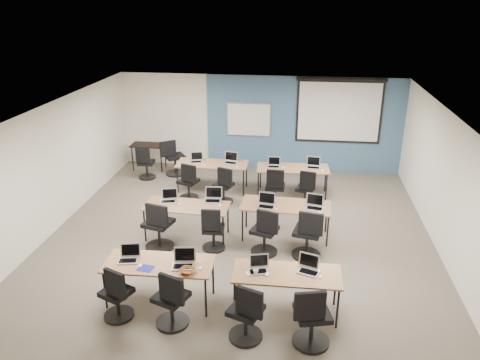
# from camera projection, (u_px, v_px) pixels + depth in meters

# --- Properties ---
(floor) EXTENTS (8.00, 9.00, 0.02)m
(floor) POSITION_uv_depth(u_px,v_px,m) (238.00, 241.00, 9.71)
(floor) COLOR #6B6354
(floor) RESTS_ON ground
(ceiling) EXTENTS (8.00, 9.00, 0.02)m
(ceiling) POSITION_uv_depth(u_px,v_px,m) (238.00, 114.00, 8.71)
(ceiling) COLOR white
(ceiling) RESTS_ON ground
(wall_back) EXTENTS (8.00, 0.04, 2.70)m
(wall_back) POSITION_uv_depth(u_px,v_px,m) (259.00, 123.00, 13.35)
(wall_back) COLOR beige
(wall_back) RESTS_ON ground
(wall_front) EXTENTS (8.00, 0.04, 2.70)m
(wall_front) POSITION_uv_depth(u_px,v_px,m) (182.00, 334.00, 5.07)
(wall_front) COLOR beige
(wall_front) RESTS_ON ground
(wall_left) EXTENTS (0.04, 9.00, 2.70)m
(wall_left) POSITION_uv_depth(u_px,v_px,m) (47.00, 172.00, 9.70)
(wall_left) COLOR beige
(wall_left) RESTS_ON ground
(wall_right) EXTENTS (0.04, 9.00, 2.70)m
(wall_right) POSITION_uv_depth(u_px,v_px,m) (450.00, 192.00, 8.72)
(wall_right) COLOR beige
(wall_right) RESTS_ON ground
(blue_accent_panel) EXTENTS (5.50, 0.04, 2.70)m
(blue_accent_panel) POSITION_uv_depth(u_px,v_px,m) (303.00, 125.00, 13.17)
(blue_accent_panel) COLOR #3D5977
(blue_accent_panel) RESTS_ON wall_back
(whiteboard) EXTENTS (1.28, 0.03, 0.98)m
(whiteboard) POSITION_uv_depth(u_px,v_px,m) (249.00, 120.00, 13.28)
(whiteboard) COLOR #969EAC
(whiteboard) RESTS_ON wall_back
(projector_screen) EXTENTS (2.40, 0.10, 1.82)m
(projector_screen) POSITION_uv_depth(u_px,v_px,m) (339.00, 107.00, 12.80)
(projector_screen) COLOR black
(projector_screen) RESTS_ON wall_back
(training_table_front_left) EXTENTS (1.78, 0.74, 0.73)m
(training_table_front_left) POSITION_uv_depth(u_px,v_px,m) (159.00, 265.00, 7.59)
(training_table_front_left) COLOR brown
(training_table_front_left) RESTS_ON floor
(training_table_front_right) EXTENTS (1.69, 0.71, 0.73)m
(training_table_front_right) POSITION_uv_depth(u_px,v_px,m) (287.00, 276.00, 7.31)
(training_table_front_right) COLOR #965F3A
(training_table_front_right) RESTS_ON floor
(training_table_mid_left) EXTENTS (1.75, 0.73, 0.73)m
(training_table_mid_left) POSITION_uv_depth(u_px,v_px,m) (186.00, 207.00, 9.65)
(training_table_mid_left) COLOR olive
(training_table_mid_left) RESTS_ON floor
(training_table_mid_right) EXTENTS (1.85, 0.77, 0.73)m
(training_table_mid_right) POSITION_uv_depth(u_px,v_px,m) (286.00, 207.00, 9.66)
(training_table_mid_right) COLOR brown
(training_table_mid_right) RESTS_ON floor
(training_table_back_left) EXTENTS (1.82, 0.76, 0.73)m
(training_table_back_left) POSITION_uv_depth(u_px,v_px,m) (212.00, 165.00, 12.03)
(training_table_back_left) COLOR olive
(training_table_back_left) RESTS_ON floor
(training_table_back_right) EXTENTS (1.79, 0.75, 0.73)m
(training_table_back_right) POSITION_uv_depth(u_px,v_px,m) (293.00, 169.00, 11.72)
(training_table_back_right) COLOR #A57B47
(training_table_back_right) RESTS_ON floor
(laptop_0) EXTENTS (0.32, 0.28, 0.25)m
(laptop_0) POSITION_uv_depth(u_px,v_px,m) (129.00, 256.00, 7.64)
(laptop_0) COLOR #B3B3B9
(laptop_0) RESTS_ON training_table_front_left
(mouse_0) EXTENTS (0.06, 0.10, 0.03)m
(mouse_0) POSITION_uv_depth(u_px,v_px,m) (140.00, 266.00, 7.47)
(mouse_0) COLOR white
(mouse_0) RESTS_ON training_table_front_left
(task_chair_0) EXTENTS (0.50, 0.47, 0.96)m
(task_chair_0) POSITION_uv_depth(u_px,v_px,m) (117.00, 298.00, 7.26)
(task_chair_0) COLOR black
(task_chair_0) RESTS_ON floor
(laptop_1) EXTENTS (0.35, 0.30, 0.27)m
(laptop_1) POSITION_uv_depth(u_px,v_px,m) (184.00, 262.00, 7.49)
(laptop_1) COLOR silver
(laptop_1) RESTS_ON training_table_front_left
(mouse_1) EXTENTS (0.08, 0.10, 0.03)m
(mouse_1) POSITION_uv_depth(u_px,v_px,m) (200.00, 268.00, 7.41)
(mouse_1) COLOR white
(mouse_1) RESTS_ON training_table_front_left
(task_chair_1) EXTENTS (0.54, 0.52, 1.00)m
(task_chair_1) POSITION_uv_depth(u_px,v_px,m) (172.00, 304.00, 7.09)
(task_chair_1) COLOR black
(task_chair_1) RESTS_ON floor
(laptop_2) EXTENTS (0.31, 0.26, 0.23)m
(laptop_2) POSITION_uv_depth(u_px,v_px,m) (259.00, 267.00, 7.35)
(laptop_2) COLOR #ABABAB
(laptop_2) RESTS_ON training_table_front_right
(mouse_2) EXTENTS (0.09, 0.12, 0.04)m
(mouse_2) POSITION_uv_depth(u_px,v_px,m) (267.00, 274.00, 7.24)
(mouse_2) COLOR white
(mouse_2) RESTS_ON training_table_front_right
(task_chair_2) EXTENTS (0.54, 0.51, 0.99)m
(task_chair_2) POSITION_uv_depth(u_px,v_px,m) (247.00, 317.00, 6.80)
(task_chair_2) COLOR black
(task_chair_2) RESTS_ON floor
(laptop_3) EXTENTS (0.33, 0.28, 0.25)m
(laptop_3) POSITION_uv_depth(u_px,v_px,m) (309.00, 267.00, 7.34)
(laptop_3) COLOR silver
(laptop_3) RESTS_ON training_table_front_right
(mouse_3) EXTENTS (0.08, 0.10, 0.03)m
(mouse_3) POSITION_uv_depth(u_px,v_px,m) (321.00, 277.00, 7.18)
(mouse_3) COLOR white
(mouse_3) RESTS_ON training_table_front_right
(task_chair_3) EXTENTS (0.55, 0.55, 1.03)m
(task_chair_3) POSITION_uv_depth(u_px,v_px,m) (311.00, 321.00, 6.69)
(task_chair_3) COLOR black
(task_chair_3) RESTS_ON floor
(laptop_4) EXTENTS (0.33, 0.28, 0.25)m
(laptop_4) POSITION_uv_depth(u_px,v_px,m) (169.00, 198.00, 9.81)
(laptop_4) COLOR #BCBCC3
(laptop_4) RESTS_ON training_table_mid_left
(mouse_4) EXTENTS (0.08, 0.11, 0.03)m
(mouse_4) POSITION_uv_depth(u_px,v_px,m) (180.00, 204.00, 9.66)
(mouse_4) COLOR white
(mouse_4) RESTS_ON training_table_mid_left
(task_chair_4) EXTENTS (0.58, 0.58, 1.05)m
(task_chair_4) POSITION_uv_depth(u_px,v_px,m) (159.00, 229.00, 9.27)
(task_chair_4) COLOR black
(task_chair_4) RESTS_ON floor
(laptop_5) EXTENTS (0.36, 0.30, 0.27)m
(laptop_5) POSITION_uv_depth(u_px,v_px,m) (213.00, 197.00, 9.84)
(laptop_5) COLOR #B3B3C1
(laptop_5) RESTS_ON training_table_mid_left
(mouse_5) EXTENTS (0.07, 0.10, 0.04)m
(mouse_5) POSITION_uv_depth(u_px,v_px,m) (220.00, 205.00, 9.59)
(mouse_5) COLOR white
(mouse_5) RESTS_ON training_table_mid_left
(task_chair_5) EXTENTS (0.46, 0.46, 0.95)m
(task_chair_5) POSITION_uv_depth(u_px,v_px,m) (213.00, 233.00, 9.25)
(task_chair_5) COLOR black
(task_chair_5) RESTS_ON floor
(laptop_6) EXTENTS (0.35, 0.30, 0.27)m
(laptop_6) POSITION_uv_depth(u_px,v_px,m) (266.00, 203.00, 9.57)
(laptop_6) COLOR silver
(laptop_6) RESTS_ON training_table_mid_right
(mouse_6) EXTENTS (0.07, 0.10, 0.03)m
(mouse_6) POSITION_uv_depth(u_px,v_px,m) (276.00, 209.00, 9.44)
(mouse_6) COLOR white
(mouse_6) RESTS_ON training_table_mid_right
(task_chair_6) EXTENTS (0.54, 0.53, 1.01)m
(task_chair_6) POSITION_uv_depth(u_px,v_px,m) (265.00, 235.00, 9.09)
(task_chair_6) COLOR black
(task_chair_6) RESTS_ON floor
(laptop_7) EXTENTS (0.35, 0.30, 0.27)m
(laptop_7) POSITION_uv_depth(u_px,v_px,m) (315.00, 205.00, 9.50)
(laptop_7) COLOR #B1B1B1
(laptop_7) RESTS_ON training_table_mid_right
(mouse_7) EXTENTS (0.07, 0.10, 0.04)m
(mouse_7) POSITION_uv_depth(u_px,v_px,m) (320.00, 212.00, 9.30)
(mouse_7) COLOR white
(mouse_7) RESTS_ON training_table_mid_right
(task_chair_7) EXTENTS (0.57, 0.57, 1.04)m
(task_chair_7) POSITION_uv_depth(u_px,v_px,m) (308.00, 238.00, 8.96)
(task_chair_7) COLOR black
(task_chair_7) RESTS_ON floor
(laptop_8) EXTENTS (0.31, 0.27, 0.24)m
(laptop_8) POSITION_uv_depth(u_px,v_px,m) (196.00, 159.00, 12.11)
(laptop_8) COLOR #ACACAE
(laptop_8) RESTS_ON training_table_back_left
(mouse_8) EXTENTS (0.08, 0.11, 0.03)m
(mouse_8) POSITION_uv_depth(u_px,v_px,m) (204.00, 165.00, 11.85)
(mouse_8) COLOR white
(mouse_8) RESTS_ON training_table_back_left
(task_chair_8) EXTENTS (0.51, 0.49, 0.98)m
(task_chair_8) POSITION_uv_depth(u_px,v_px,m) (189.00, 185.00, 11.53)
(task_chair_8) COLOR black
(task_chair_8) RESTS_ON floor
(laptop_9) EXTENTS (0.35, 0.30, 0.26)m
(laptop_9) POSITION_uv_depth(u_px,v_px,m) (231.00, 160.00, 12.04)
(laptop_9) COLOR #A8A9AF
(laptop_9) RESTS_ON training_table_back_left
(mouse_9) EXTENTS (0.09, 0.11, 0.03)m
(mouse_9) POSITION_uv_depth(u_px,v_px,m) (237.00, 167.00, 11.74)
(mouse_9) COLOR white
(mouse_9) RESTS_ON training_table_back_left
(task_chair_9) EXTENTS (0.49, 0.47, 0.96)m
(task_chair_9) POSITION_uv_depth(u_px,v_px,m) (224.00, 188.00, 11.34)
(task_chair_9) COLOR black
(task_chair_9) RESTS_ON floor
(laptop_10) EXTENTS (0.31, 0.26, 0.24)m
(laptop_10) POSITION_uv_depth(u_px,v_px,m) (274.00, 164.00, 11.76)
(laptop_10) COLOR #BCBCBC
(laptop_10) RESTS_ON training_table_back_right
(mouse_10) EXTENTS (0.09, 0.12, 0.04)m
(mouse_10) POSITION_uv_depth(u_px,v_px,m) (283.00, 168.00, 11.68)
(mouse_10) COLOR white
(mouse_10) RESTS_ON training_table_back_right
(task_chair_10) EXTENTS (0.51, 0.51, 0.99)m
(task_chair_10) POSITION_uv_depth(u_px,v_px,m) (275.00, 190.00, 11.18)
(task_chair_10) COLOR black
(task_chair_10) RESTS_ON floor
(laptop_11) EXTENTS (0.34, 0.29, 0.26)m
(laptop_11) POSITION_uv_depth(u_px,v_px,m) (313.00, 165.00, 11.71)
(laptop_11) COLOR #BABAC1
(laptop_11) RESTS_ON training_table_back_right
(mouse_11) EXTENTS (0.06, 0.10, 0.03)m
(mouse_11) POSITION_uv_depth(u_px,v_px,m) (322.00, 171.00, 11.48)
(mouse_11) COLOR white
(mouse_11) RESTS_ON training_table_back_right
(task_chair_11) EXTENTS (0.46, 0.46, 0.95)m
(task_chair_11) POSITION_uv_depth(u_px,v_px,m) (306.00, 192.00, 11.16)
(task_chair_11) COLOR black
(task_chair_11) RESTS_ON floor
(blue_mousepad) EXTENTS (0.27, 0.24, 0.01)m
(blue_mousepad) POSITION_uv_depth(u_px,v_px,m) (146.00, 268.00, 7.42)
(blue_mousepad) COLOR navy
(blue_mousepad) RESTS_ON training_table_front_left
(snack_bowl) EXTENTS (0.32, 0.32, 0.06)m
(snack_bowl) POSITION_uv_depth(u_px,v_px,m) (187.00, 271.00, 7.30)
(snack_bowl) COLOR #9D4E22
(snack_bowl) RESTS_ON training_table_front_left
(snack_plate) EXTENTS (0.19, 0.19, 0.01)m
(snack_plate) POSITION_uv_depth(u_px,v_px,m) (252.00, 273.00, 7.28)
(snack_plate) COLOR white
(snack_plate) RESTS_ON training_table_front_right
(coffee_cup) EXTENTS (0.08, 0.08, 0.07)m
(coffee_cup) POSITION_uv_depth(u_px,v_px,m) (256.00, 272.00, 7.24)
(coffee_cup) COLOR silver
(coffee_cup) RESTS_ON snack_plate
(utility_table) EXTENTS (0.97, 0.54, 0.75)m
(utility_table) POSITION_uv_depth(u_px,v_px,m) (148.00, 147.00, 13.47)
(utility_table) COLOR black
(utility_table) RESTS_ON floor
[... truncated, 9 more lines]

